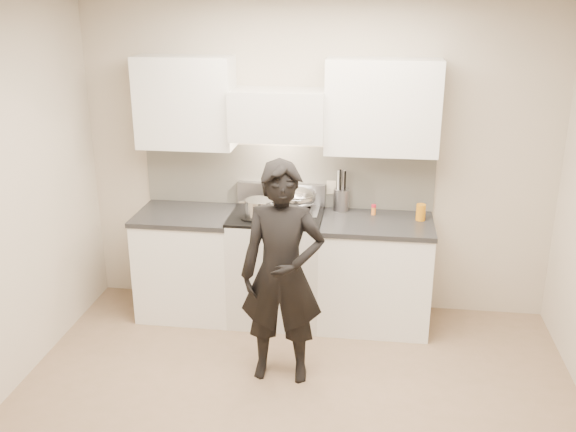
{
  "coord_description": "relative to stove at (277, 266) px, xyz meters",
  "views": [
    {
      "loc": [
        0.47,
        -3.54,
        2.7
      ],
      "look_at": [
        -0.15,
        1.05,
        1.06
      ],
      "focal_mm": 40.0,
      "sensor_mm": 36.0,
      "label": 1
    }
  ],
  "objects": [
    {
      "name": "room_shell",
      "position": [
        0.24,
        -1.05,
        1.12
      ],
      "size": [
        4.04,
        3.54,
        2.7
      ],
      "color": "#C0B29D",
      "rests_on": "ground"
    },
    {
      "name": "person",
      "position": [
        0.18,
        -0.9,
        0.34
      ],
      "size": [
        0.6,
        0.4,
        1.63
      ],
      "primitive_type": "imported",
      "rotation": [
        0.0,
        0.0,
        0.02
      ],
      "color": "black",
      "rests_on": "ground"
    },
    {
      "name": "oil_glass",
      "position": [
        1.18,
        0.07,
        0.51
      ],
      "size": [
        0.08,
        0.08,
        0.14
      ],
      "color": "orange",
      "rests_on": "counter_right"
    },
    {
      "name": "utensil_crock",
      "position": [
        0.52,
        0.24,
        0.55
      ],
      "size": [
        0.13,
        0.13,
        0.35
      ],
      "color": "#9A999F",
      "rests_on": "counter_right"
    },
    {
      "name": "counter_right",
      "position": [
        0.83,
        0.0,
        -0.01
      ],
      "size": [
        0.92,
        0.67,
        0.92
      ],
      "color": "white",
      "rests_on": "ground"
    },
    {
      "name": "ground_plane",
      "position": [
        0.3,
        -1.42,
        -0.47
      ],
      "size": [
        4.0,
        4.0,
        0.0
      ],
      "primitive_type": "plane",
      "color": "#876B54"
    },
    {
      "name": "spice_jar",
      "position": [
        0.8,
        0.16,
        0.49
      ],
      "size": [
        0.04,
        0.04,
        0.09
      ],
      "color": "orange",
      "rests_on": "counter_right"
    },
    {
      "name": "counter_left",
      "position": [
        -0.78,
        0.0,
        -0.01
      ],
      "size": [
        0.82,
        0.67,
        0.92
      ],
      "color": "white",
      "rests_on": "ground"
    },
    {
      "name": "stove",
      "position": [
        0.0,
        0.0,
        0.0
      ],
      "size": [
        0.76,
        0.65,
        0.96
      ],
      "color": "silver",
      "rests_on": "ground"
    },
    {
      "name": "stock_pot",
      "position": [
        -0.12,
        -0.14,
        0.56
      ],
      "size": [
        0.32,
        0.25,
        0.15
      ],
      "color": "#B1B1B1",
      "rests_on": "stove"
    },
    {
      "name": "wok",
      "position": [
        0.15,
        0.14,
        0.57
      ],
      "size": [
        0.33,
        0.4,
        0.27
      ],
      "color": "#B1B1B1",
      "rests_on": "stove"
    }
  ]
}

